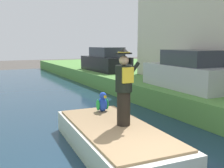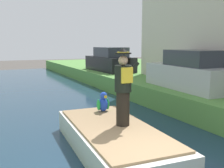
{
  "view_description": "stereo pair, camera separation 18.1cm",
  "coord_description": "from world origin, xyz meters",
  "px_view_note": "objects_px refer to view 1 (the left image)",
  "views": [
    {
      "loc": [
        -2.87,
        -3.48,
        2.67
      ],
      "look_at": [
        0.29,
        2.65,
        1.61
      ],
      "focal_mm": 42.96,
      "sensor_mm": 36.0,
      "label": 1
    },
    {
      "loc": [
        -2.71,
        -3.56,
        2.67
      ],
      "look_at": [
        0.29,
        2.65,
        1.61
      ],
      "focal_mm": 42.96,
      "sensor_mm": 36.0,
      "label": 2
    }
  ],
  "objects_px": {
    "boat": "(115,139)",
    "parked_car_silver": "(188,72)",
    "parrot_plush": "(103,103)",
    "parked_car_dark": "(106,61)",
    "person_pirate": "(124,87)"
  },
  "relations": [
    {
      "from": "parrot_plush",
      "to": "parked_car_silver",
      "type": "distance_m",
      "value": 4.46
    },
    {
      "from": "parked_car_silver",
      "to": "boat",
      "type": "bearing_deg",
      "value": -151.44
    },
    {
      "from": "parked_car_silver",
      "to": "parked_car_dark",
      "type": "bearing_deg",
      "value": 90.0
    },
    {
      "from": "boat",
      "to": "parked_car_dark",
      "type": "bearing_deg",
      "value": 65.17
    },
    {
      "from": "person_pirate",
      "to": "boat",
      "type": "bearing_deg",
      "value": -174.85
    },
    {
      "from": "boat",
      "to": "parked_car_silver",
      "type": "height_order",
      "value": "parked_car_silver"
    },
    {
      "from": "parked_car_silver",
      "to": "parked_car_dark",
      "type": "distance_m",
      "value": 7.48
    },
    {
      "from": "boat",
      "to": "person_pirate",
      "type": "height_order",
      "value": "person_pirate"
    },
    {
      "from": "person_pirate",
      "to": "parked_car_silver",
      "type": "distance_m",
      "value": 5.07
    },
    {
      "from": "parrot_plush",
      "to": "boat",
      "type": "bearing_deg",
      "value": -103.82
    },
    {
      "from": "boat",
      "to": "person_pirate",
      "type": "relative_size",
      "value": 2.33
    },
    {
      "from": "boat",
      "to": "parked_car_dark",
      "type": "height_order",
      "value": "parked_car_dark"
    },
    {
      "from": "parked_car_silver",
      "to": "parrot_plush",
      "type": "bearing_deg",
      "value": -165.35
    },
    {
      "from": "parked_car_dark",
      "to": "parked_car_silver",
      "type": "bearing_deg",
      "value": -90.0
    },
    {
      "from": "boat",
      "to": "parrot_plush",
      "type": "xyz_separation_m",
      "value": [
        0.34,
        1.4,
        0.55
      ]
    }
  ]
}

